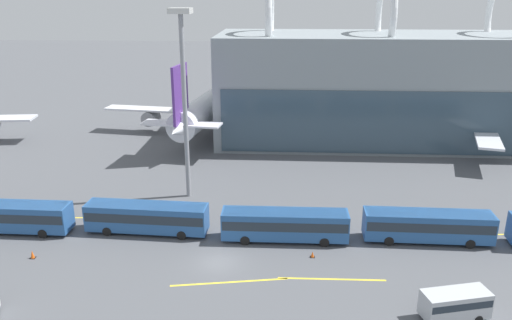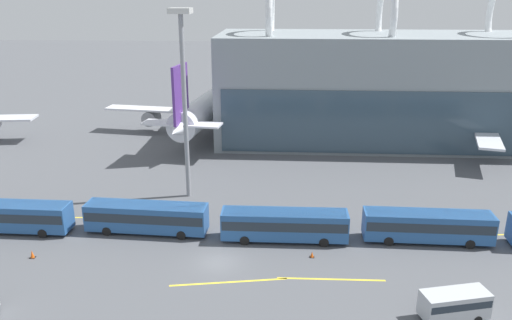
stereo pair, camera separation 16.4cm
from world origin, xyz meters
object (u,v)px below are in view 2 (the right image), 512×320
at_px(shuttle_bus_0, 10,215).
at_px(shuttle_bus_1, 147,216).
at_px(airliner_parked_remote, 476,108).
at_px(shuttle_bus_3, 428,225).
at_px(traffic_cone_1, 32,254).
at_px(service_van_foreground, 455,303).
at_px(floodlight_mast, 183,76).
at_px(shuttle_bus_2, 284,224).
at_px(airliner_at_gate_far, 208,107).
at_px(traffic_cone_0, 312,254).

bearing_deg(shuttle_bus_0, shuttle_bus_1, 3.22).
xyz_separation_m(airliner_parked_remote, shuttle_bus_3, (-19.61, -43.29, -2.86)).
xyz_separation_m(airliner_parked_remote, traffic_cone_1, (-59.41, -49.11, -4.39)).
relative_size(airliner_parked_remote, service_van_foreground, 8.24).
relative_size(shuttle_bus_0, floodlight_mast, 0.57).
height_order(shuttle_bus_2, traffic_cone_1, shuttle_bus_2).
relative_size(airliner_at_gate_far, shuttle_bus_2, 2.95).
bearing_deg(traffic_cone_0, shuttle_bus_3, 18.44).
bearing_deg(airliner_at_gate_far, shuttle_bus_1, -173.55).
bearing_deg(service_van_foreground, shuttle_bus_2, -56.64).
xyz_separation_m(floodlight_mast, traffic_cone_1, (-12.51, -16.55, -15.05)).
xyz_separation_m(shuttle_bus_3, traffic_cone_1, (-39.80, -5.82, -1.53)).
relative_size(shuttle_bus_2, shuttle_bus_3, 1.00).
bearing_deg(traffic_cone_0, airliner_parked_remote, 56.14).
height_order(shuttle_bus_2, service_van_foreground, shuttle_bus_2).
bearing_deg(shuttle_bus_3, traffic_cone_1, -170.55).
height_order(airliner_parked_remote, service_van_foreground, airliner_parked_remote).
relative_size(airliner_at_gate_far, floodlight_mast, 1.68).
height_order(service_van_foreground, traffic_cone_1, service_van_foreground).
height_order(airliner_parked_remote, shuttle_bus_1, airliner_parked_remote).
distance_m(shuttle_bus_2, traffic_cone_0, 4.72).
bearing_deg(shuttle_bus_1, floodlight_mast, 78.95).
xyz_separation_m(shuttle_bus_0, shuttle_bus_3, (44.81, 0.30, 0.00)).
xyz_separation_m(airliner_at_gate_far, shuttle_bus_3, (29.01, -39.87, -3.19)).
bearing_deg(traffic_cone_1, shuttle_bus_2, 11.84).
distance_m(shuttle_bus_2, traffic_cone_1, 25.45).
bearing_deg(airliner_at_gate_far, traffic_cone_1, 174.41).
relative_size(floodlight_mast, traffic_cone_0, 37.99).
height_order(airliner_at_gate_far, shuttle_bus_0, airliner_at_gate_far).
distance_m(shuttle_bus_1, shuttle_bus_2, 14.96).
relative_size(shuttle_bus_0, shuttle_bus_1, 0.99).
xyz_separation_m(airliner_at_gate_far, airliner_parked_remote, (48.62, 3.42, -0.33)).
bearing_deg(shuttle_bus_3, floodlight_mast, 159.66).
height_order(airliner_at_gate_far, traffic_cone_0, airliner_at_gate_far).
height_order(airliner_at_gate_far, service_van_foreground, airliner_at_gate_far).
height_order(shuttle_bus_1, shuttle_bus_3, same).
bearing_deg(shuttle_bus_2, traffic_cone_1, -168.53).
bearing_deg(service_van_foreground, shuttle_bus_0, -30.55).
xyz_separation_m(airliner_at_gate_far, traffic_cone_0, (16.87, -43.92, -4.82)).
relative_size(traffic_cone_0, traffic_cone_1, 0.75).
relative_size(shuttle_bus_1, shuttle_bus_3, 1.01).
bearing_deg(traffic_cone_1, floodlight_mast, 52.91).
bearing_deg(shuttle_bus_0, traffic_cone_1, -46.95).
bearing_deg(airliner_parked_remote, traffic_cone_0, 71.41).
xyz_separation_m(traffic_cone_0, traffic_cone_1, (-27.65, -1.77, 0.10)).
bearing_deg(airliner_parked_remote, shuttle_bus_2, 67.07).
bearing_deg(shuttle_bus_0, service_van_foreground, -15.62).
height_order(airliner_parked_remote, shuttle_bus_0, airliner_parked_remote).
relative_size(floodlight_mast, traffic_cone_1, 28.47).
bearing_deg(airliner_at_gate_far, airliner_parked_remote, -78.29).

